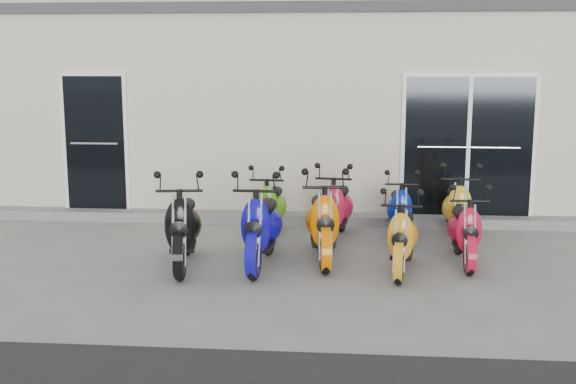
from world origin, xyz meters
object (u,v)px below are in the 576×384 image
object	(u,v)px
scooter_back_blue	(400,203)
scooter_front_black	(183,217)
scooter_front_orange_a	(323,212)
scooter_front_orange_b	(403,228)
scooter_back_red	(337,200)
scooter_front_blue	(262,217)
scooter_back_green	(271,200)
scooter_front_red	(465,222)
scooter_back_yellow	(458,201)

from	to	relation	value
scooter_back_blue	scooter_front_black	bearing A→B (deg)	-149.58
scooter_front_orange_a	scooter_front_orange_b	bearing A→B (deg)	-28.62
scooter_front_orange_b	scooter_back_red	distance (m)	1.72
scooter_front_black	scooter_front_blue	distance (m)	0.96
scooter_front_blue	scooter_back_green	distance (m)	1.45
scooter_back_red	scooter_front_orange_a	bearing A→B (deg)	-90.97
scooter_front_orange_b	scooter_front_red	world-z (taller)	scooter_front_orange_b
scooter_back_yellow	scooter_back_blue	bearing A→B (deg)	178.16
scooter_back_red	scooter_back_blue	distance (m)	0.88
scooter_front_black	scooter_front_blue	size ratio (longest dim) A/B	1.00
scooter_front_orange_b	scooter_back_red	world-z (taller)	scooter_back_red
scooter_front_black	scooter_back_green	xyz separation A→B (m)	(0.90, 1.55, -0.08)
scooter_front_blue	scooter_back_blue	bearing A→B (deg)	42.47
scooter_front_black	scooter_front_orange_b	xyz separation A→B (m)	(2.64, -0.00, -0.09)
scooter_front_red	scooter_back_blue	size ratio (longest dim) A/B	1.02
scooter_front_blue	scooter_front_orange_a	size ratio (longest dim) A/B	1.00
scooter_back_yellow	scooter_back_green	bearing A→B (deg)	-176.87
scooter_back_red	scooter_back_yellow	bearing A→B (deg)	6.38
scooter_front_orange_b	scooter_back_blue	size ratio (longest dim) A/B	1.03
scooter_back_yellow	scooter_front_blue	bearing A→B (deg)	-146.88
scooter_front_black	scooter_back_red	size ratio (longest dim) A/B	1.10
scooter_back_blue	scooter_front_orange_b	bearing A→B (deg)	-92.24
scooter_back_blue	scooter_back_yellow	distance (m)	0.79
scooter_front_red	scooter_back_green	world-z (taller)	scooter_back_green
scooter_front_blue	scooter_front_orange_b	size ratio (longest dim) A/B	1.16
scooter_front_orange_b	scooter_back_blue	world-z (taller)	scooter_front_orange_b
scooter_front_orange_a	scooter_front_black	bearing A→B (deg)	-172.04
scooter_front_orange_b	scooter_front_blue	bearing A→B (deg)	-175.71
scooter_front_orange_b	scooter_back_yellow	bearing A→B (deg)	68.03
scooter_front_red	scooter_back_yellow	size ratio (longest dim) A/B	0.91
scooter_front_orange_b	scooter_back_green	xyz separation A→B (m)	(-1.74, 1.55, 0.01)
scooter_front_black	scooter_back_blue	world-z (taller)	scooter_front_black
scooter_front_orange_a	scooter_back_blue	bearing A→B (deg)	43.14
scooter_front_blue	scooter_back_red	distance (m)	1.67
scooter_back_green	scooter_back_blue	xyz separation A→B (m)	(1.81, 0.03, -0.02)
scooter_back_red	scooter_back_yellow	xyz separation A→B (m)	(1.65, -0.02, 0.01)
scooter_front_black	scooter_front_orange_b	world-z (taller)	scooter_front_black
scooter_back_green	scooter_back_yellow	distance (m)	2.59
scooter_front_orange_b	scooter_front_red	size ratio (longest dim) A/B	1.01
scooter_back_yellow	scooter_back_red	bearing A→B (deg)	-176.40
scooter_front_red	scooter_back_blue	distance (m)	1.37
scooter_front_red	scooter_back_yellow	distance (m)	1.09
scooter_front_blue	scooter_back_red	bearing A→B (deg)	60.33
scooter_back_red	scooter_front_blue	bearing A→B (deg)	-114.98
scooter_front_orange_a	scooter_back_red	size ratio (longest dim) A/B	1.09
scooter_front_blue	scooter_back_blue	size ratio (longest dim) A/B	1.19
scooter_front_black	scooter_back_red	world-z (taller)	scooter_front_black
scooter_front_black	scooter_front_blue	bearing A→B (deg)	-2.98
scooter_back_blue	scooter_back_green	bearing A→B (deg)	-178.75
scooter_front_black	scooter_front_red	xyz separation A→B (m)	(3.43, 0.41, -0.09)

